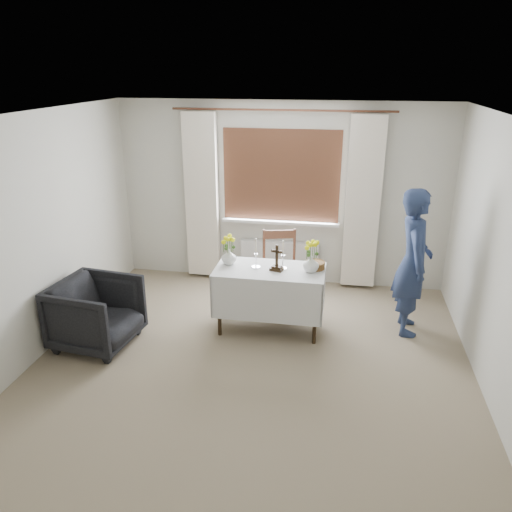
{
  "coord_description": "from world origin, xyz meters",
  "views": [
    {
      "loc": [
        0.82,
        -4.13,
        2.91
      ],
      "look_at": [
        -0.05,
        0.81,
        0.99
      ],
      "focal_mm": 35.0,
      "sensor_mm": 36.0,
      "label": 1
    }
  ],
  "objects_px": {
    "wooden_chair": "(281,272)",
    "flower_vase_right": "(311,264)",
    "altar_table": "(270,299)",
    "wooden_cross": "(277,258)",
    "flower_vase_left": "(229,257)",
    "person": "(413,262)",
    "armchair": "(96,314)"
  },
  "relations": [
    {
      "from": "flower_vase_right",
      "to": "wooden_chair",
      "type": "bearing_deg",
      "value": 124.9
    },
    {
      "from": "person",
      "to": "flower_vase_right",
      "type": "xyz_separation_m",
      "value": [
        -1.12,
        -0.26,
        0.01
      ]
    },
    {
      "from": "wooden_cross",
      "to": "flower_vase_left",
      "type": "distance_m",
      "value": 0.58
    },
    {
      "from": "wooden_chair",
      "to": "armchair",
      "type": "bearing_deg",
      "value": -160.44
    },
    {
      "from": "wooden_chair",
      "to": "person",
      "type": "distance_m",
      "value": 1.6
    },
    {
      "from": "altar_table",
      "to": "wooden_cross",
      "type": "xyz_separation_m",
      "value": [
        0.08,
        -0.03,
        0.53
      ]
    },
    {
      "from": "wooden_chair",
      "to": "flower_vase_right",
      "type": "distance_m",
      "value": 0.8
    },
    {
      "from": "armchair",
      "to": "flower_vase_right",
      "type": "xyz_separation_m",
      "value": [
        2.27,
        0.67,
        0.48
      ]
    },
    {
      "from": "altar_table",
      "to": "armchair",
      "type": "relative_size",
      "value": 1.5
    },
    {
      "from": "person",
      "to": "flower_vase_left",
      "type": "distance_m",
      "value": 2.08
    },
    {
      "from": "person",
      "to": "flower_vase_left",
      "type": "bearing_deg",
      "value": 94.09
    },
    {
      "from": "wooden_cross",
      "to": "flower_vase_right",
      "type": "relative_size",
      "value": 1.63
    },
    {
      "from": "altar_table",
      "to": "flower_vase_right",
      "type": "distance_m",
      "value": 0.66
    },
    {
      "from": "wooden_chair",
      "to": "wooden_cross",
      "type": "distance_m",
      "value": 0.74
    },
    {
      "from": "armchair",
      "to": "flower_vase_right",
      "type": "distance_m",
      "value": 2.42
    },
    {
      "from": "armchair",
      "to": "person",
      "type": "height_order",
      "value": "person"
    },
    {
      "from": "armchair",
      "to": "wooden_cross",
      "type": "distance_m",
      "value": 2.07
    },
    {
      "from": "wooden_chair",
      "to": "person",
      "type": "xyz_separation_m",
      "value": [
        1.53,
        -0.32,
        0.35
      ]
    },
    {
      "from": "wooden_cross",
      "to": "flower_vase_left",
      "type": "xyz_separation_m",
      "value": [
        -0.57,
        0.1,
        -0.06
      ]
    },
    {
      "from": "wooden_cross",
      "to": "flower_vase_right",
      "type": "bearing_deg",
      "value": 19.91
    },
    {
      "from": "wooden_cross",
      "to": "wooden_chair",
      "type": "bearing_deg",
      "value": 107.85
    },
    {
      "from": "altar_table",
      "to": "wooden_chair",
      "type": "bearing_deg",
      "value": 84.99
    },
    {
      "from": "wooden_cross",
      "to": "flower_vase_right",
      "type": "distance_m",
      "value": 0.38
    },
    {
      "from": "flower_vase_right",
      "to": "wooden_cross",
      "type": "bearing_deg",
      "value": -175.31
    },
    {
      "from": "wooden_chair",
      "to": "flower_vase_right",
      "type": "xyz_separation_m",
      "value": [
        0.41,
        -0.58,
        0.36
      ]
    },
    {
      "from": "flower_vase_left",
      "to": "flower_vase_right",
      "type": "relative_size",
      "value": 0.96
    },
    {
      "from": "person",
      "to": "flower_vase_left",
      "type": "xyz_separation_m",
      "value": [
        -2.07,
        -0.2,
        0.01
      ]
    },
    {
      "from": "wooden_cross",
      "to": "altar_table",
      "type": "bearing_deg",
      "value": 177.67
    },
    {
      "from": "flower_vase_left",
      "to": "flower_vase_right",
      "type": "height_order",
      "value": "flower_vase_right"
    },
    {
      "from": "armchair",
      "to": "wooden_cross",
      "type": "relative_size",
      "value": 2.74
    },
    {
      "from": "altar_table",
      "to": "wooden_chair",
      "type": "xyz_separation_m",
      "value": [
        0.05,
        0.59,
        0.11
      ]
    },
    {
      "from": "altar_table",
      "to": "armchair",
      "type": "height_order",
      "value": "altar_table"
    }
  ]
}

